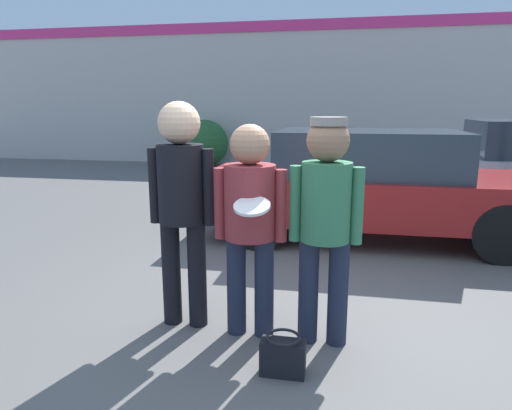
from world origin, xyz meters
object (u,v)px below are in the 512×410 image
Objects in this scene: parked_car_near at (371,184)px; person_right at (326,212)px; person_left at (181,194)px; handbag at (283,356)px; person_middle_with_frisbee at (250,213)px; shrub at (205,143)px.

person_right is at bearing -99.08° from parked_car_near.
handbag is at bearing -33.16° from person_left.
parked_car_near is at bearing 70.74° from person_middle_with_frisbee.
handbag is (0.33, -0.51, -0.85)m from person_middle_with_frisbee.
person_right is 5.64× the size of handbag.
person_left is at bearing 172.86° from person_middle_with_frisbee.
person_right is at bearing -2.03° from person_middle_with_frisbee.
parked_car_near is at bearing 61.13° from person_left.
person_right is 0.37× the size of parked_car_near.
parked_car_near is (1.04, 2.98, -0.24)m from person_middle_with_frisbee.
person_middle_with_frisbee is at bearing 122.71° from handbag.
person_right is at bearing 64.68° from handbag.
person_left is at bearing 146.84° from handbag.
parked_car_near is (1.60, 2.91, -0.35)m from person_left.
person_middle_with_frisbee is 5.47× the size of handbag.
person_right is 1.04m from handbag.
shrub is 10.97m from handbag.
shrub is (-3.41, 9.78, -0.29)m from person_middle_with_frisbee.
person_left is 1.43m from handbag.
shrub is (-2.85, 9.71, -0.40)m from person_left.
handbag is at bearing -101.53° from parked_car_near.
person_right reaches higher than parked_car_near.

